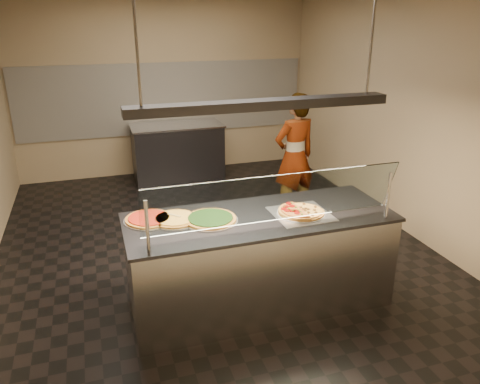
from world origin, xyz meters
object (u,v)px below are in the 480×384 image
object	(u,v)px
sneeze_guard	(275,199)
heat_lamp_housing	(262,105)
serving_counter	(259,260)
perforated_tray	(301,213)
pizza_spinach	(210,219)
worker	(294,157)
pizza_spatula	(181,215)
half_pizza_sausage	(311,210)
prep_table	(178,151)
pizza_tomato	(149,219)
half_pizza_pepperoni	(291,212)
pizza_cheese	(175,219)

from	to	relation	value
sneeze_guard	heat_lamp_housing	size ratio (longest dim) A/B	0.97
serving_counter	sneeze_guard	size ratio (longest dim) A/B	1.11
perforated_tray	pizza_spinach	size ratio (longest dim) A/B	1.05
worker	heat_lamp_housing	world-z (taller)	heat_lamp_housing
serving_counter	pizza_spatula	distance (m)	0.87
perforated_tray	half_pizza_sausage	bearing A→B (deg)	-1.14
serving_counter	perforated_tray	world-z (taller)	perforated_tray
half_pizza_sausage	prep_table	bearing A→B (deg)	97.16
pizza_tomato	prep_table	size ratio (longest dim) A/B	0.30
serving_counter	pizza_tomato	bearing A→B (deg)	167.40
half_pizza_pepperoni	pizza_spinach	xyz separation A→B (m)	(-0.73, 0.12, -0.02)
pizza_tomato	heat_lamp_housing	bearing A→B (deg)	-12.60
pizza_tomato	worker	bearing A→B (deg)	36.99
sneeze_guard	pizza_tomato	bearing A→B (deg)	150.22
half_pizza_sausage	pizza_spinach	xyz separation A→B (m)	(-0.93, 0.12, -0.01)
prep_table	perforated_tray	bearing A→B (deg)	-84.26
pizza_cheese	pizza_tomato	size ratio (longest dim) A/B	0.97
serving_counter	pizza_cheese	xyz separation A→B (m)	(-0.76, 0.15, 0.48)
pizza_spinach	pizza_cheese	size ratio (longest dim) A/B	1.13
half_pizza_pepperoni	pizza_spinach	bearing A→B (deg)	170.60
pizza_cheese	pizza_spatula	world-z (taller)	pizza_spatula
half_pizza_sausage	pizza_tomato	size ratio (longest dim) A/B	0.95
half_pizza_sausage	prep_table	size ratio (longest dim) A/B	0.28
perforated_tray	pizza_cheese	distance (m)	1.15
half_pizza_pepperoni	heat_lamp_housing	bearing A→B (deg)	164.04
pizza_spatula	worker	xyz separation A→B (m)	(1.88, 1.67, -0.10)
half_pizza_pepperoni	sneeze_guard	bearing A→B (deg)	-135.37
pizza_spinach	heat_lamp_housing	distance (m)	1.11
sneeze_guard	pizza_cheese	distance (m)	0.95
sneeze_guard	heat_lamp_housing	distance (m)	0.80
perforated_tray	pizza_spatula	size ratio (longest dim) A/B	1.84
pizza_cheese	pizza_tomato	distance (m)	0.24
pizza_spinach	worker	bearing A→B (deg)	47.78
sneeze_guard	pizza_tomato	xyz separation A→B (m)	(-0.98, 0.56, -0.28)
half_pizza_sausage	perforated_tray	bearing A→B (deg)	178.86
sneeze_guard	half_pizza_pepperoni	distance (m)	0.46
half_pizza_sausage	pizza_spinach	bearing A→B (deg)	172.42
pizza_tomato	serving_counter	bearing A→B (deg)	-12.60
half_pizza_pepperoni	heat_lamp_housing	distance (m)	1.02
worker	heat_lamp_housing	size ratio (longest dim) A/B	0.75
pizza_tomato	pizza_spatula	distance (m)	0.29
pizza_cheese	perforated_tray	bearing A→B (deg)	-11.25
half_pizza_pepperoni	heat_lamp_housing	xyz separation A→B (m)	(-0.27, 0.08, 0.99)
half_pizza_sausage	sneeze_guard	bearing A→B (deg)	-150.96
prep_table	pizza_spinach	bearing A→B (deg)	-96.28
serving_counter	worker	world-z (taller)	worker
half_pizza_sausage	worker	world-z (taller)	worker
sneeze_guard	pizza_spatula	world-z (taller)	sneeze_guard
serving_counter	pizza_spinach	bearing A→B (deg)	174.57
perforated_tray	pizza_cheese	world-z (taller)	pizza_cheese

